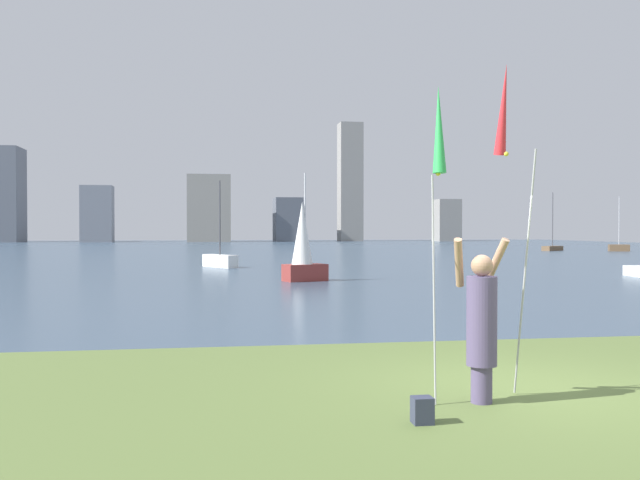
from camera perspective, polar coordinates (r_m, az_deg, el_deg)
The scene contains 15 objects.
ground at distance 59.64m, azimuth -5.05°, elevation -1.15°, with size 120.00×138.00×0.12m.
person at distance 8.66m, azimuth 13.07°, elevation -6.53°, with size 0.73×0.54×1.99m.
kite_flag_left at distance 8.35m, azimuth 9.68°, elevation 8.16°, with size 0.16×0.36×3.78m.
kite_flag_right at distance 9.54m, azimuth 14.84°, elevation 9.57°, with size 0.16×1.13×4.23m.
bag at distance 7.79m, azimuth 8.37°, elevation -13.62°, with size 0.22×0.20×0.29m.
sailboat_0 at distance 38.38m, azimuth -8.19°, elevation -1.63°, with size 1.91×2.65×4.73m.
sailboat_3 at distance 70.52m, azimuth 18.49°, elevation -0.58°, with size 2.64×2.15×5.58m.
sailboat_4 at distance 70.70m, azimuth 23.26°, elevation -0.56°, with size 1.99×1.51×5.10m.
sailboat_5 at distance 27.93m, azimuth -1.39°, elevation -0.59°, with size 1.88×1.38×4.34m.
skyline_tower_0 at distance 120.12m, azimuth -24.07°, elevation 3.39°, with size 3.69×6.55×14.87m.
skyline_tower_1 at distance 113.68m, azimuth -17.77°, elevation 2.04°, with size 4.78×3.26×8.80m.
skyline_tower_2 at distance 114.38m, azimuth -9.08°, elevation 2.56°, with size 6.85×6.60×10.75m.
skyline_tower_3 at distance 116.37m, azimuth -2.66°, elevation 1.67°, with size 4.50×6.27×7.22m.
skyline_tower_4 at distance 118.69m, azimuth 2.48°, elevation 4.74°, with size 3.84×3.72×20.00m.
skyline_tower_5 at distance 119.43m, azimuth 10.32°, elevation 1.59°, with size 3.88×4.26×7.04m.
Camera 1 is at (-4.12, -8.50, 2.10)m, focal length 39.11 mm.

